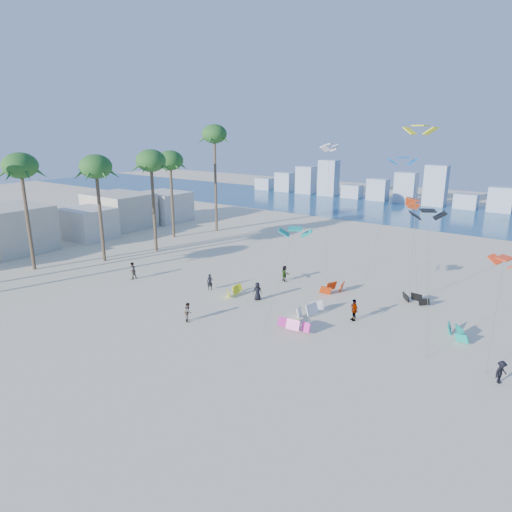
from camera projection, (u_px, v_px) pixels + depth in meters
The scene contains 10 objects.
ground at pixel (92, 359), 32.63m from camera, with size 220.00×220.00×0.00m, color beige.
ocean at pixel (412, 212), 88.70m from camera, with size 220.00×220.00×0.00m, color navy.
kitesurfer_near at pixel (210, 282), 46.28m from camera, with size 0.60×0.39×1.64m, color black.
kitesurfer_mid at pixel (188, 312), 38.80m from camera, with size 0.81×0.63×1.66m, color gray.
kitesurfers_far at pixel (299, 296), 42.38m from camera, with size 38.72×12.00×1.93m.
grounded_kites at pixel (337, 307), 40.86m from camera, with size 22.12×13.49×1.06m.
flying_kites at pixel (421, 183), 41.50m from camera, with size 29.45×21.69×16.69m.
palm_row at pixel (91, 163), 54.08m from camera, with size 9.12×44.80×16.41m.
beachfront_buildings at pixel (74, 221), 67.11m from camera, with size 11.50×43.00×6.00m.
distant_skyline at pixel (423, 190), 96.31m from camera, with size 85.00×3.00×8.40m.
Camera 1 is at (26.78, -16.83, 16.09)m, focal length 31.92 mm.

